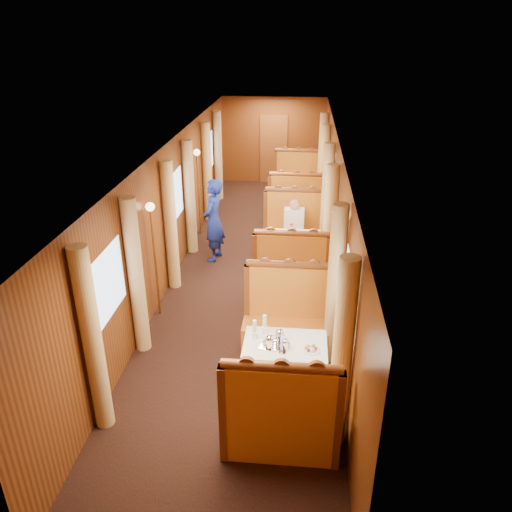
# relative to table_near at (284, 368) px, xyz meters

# --- Properties ---
(floor) EXTENTS (3.00, 12.00, 0.01)m
(floor) POSITION_rel_table_near_xyz_m (-0.75, 3.50, -0.38)
(floor) COLOR black
(floor) RESTS_ON ground
(ceiling) EXTENTS (3.00, 12.00, 0.01)m
(ceiling) POSITION_rel_table_near_xyz_m (-0.75, 3.50, 2.12)
(ceiling) COLOR silver
(ceiling) RESTS_ON wall_left
(wall_far) EXTENTS (3.00, 0.01, 2.50)m
(wall_far) POSITION_rel_table_near_xyz_m (-0.75, 9.50, 0.88)
(wall_far) COLOR brown
(wall_far) RESTS_ON floor
(wall_near) EXTENTS (3.00, 0.01, 2.50)m
(wall_near) POSITION_rel_table_near_xyz_m (-0.75, -2.50, 0.88)
(wall_near) COLOR brown
(wall_near) RESTS_ON floor
(wall_left) EXTENTS (0.01, 12.00, 2.50)m
(wall_left) POSITION_rel_table_near_xyz_m (-2.25, 3.50, 0.88)
(wall_left) COLOR brown
(wall_left) RESTS_ON floor
(wall_right) EXTENTS (0.01, 12.00, 2.50)m
(wall_right) POSITION_rel_table_near_xyz_m (0.75, 3.50, 0.88)
(wall_right) COLOR brown
(wall_right) RESTS_ON floor
(doorway_far) EXTENTS (0.80, 0.04, 2.00)m
(doorway_far) POSITION_rel_table_near_xyz_m (-0.75, 9.47, 0.62)
(doorway_far) COLOR brown
(doorway_far) RESTS_ON floor
(table_near) EXTENTS (1.05, 0.72, 0.75)m
(table_near) POSITION_rel_table_near_xyz_m (0.00, 0.00, 0.00)
(table_near) COLOR white
(table_near) RESTS_ON floor
(banquette_near_fwd) EXTENTS (1.30, 0.55, 1.34)m
(banquette_near_fwd) POSITION_rel_table_near_xyz_m (0.00, -1.01, 0.05)
(banquette_near_fwd) COLOR #BA4E14
(banquette_near_fwd) RESTS_ON floor
(banquette_near_aft) EXTENTS (1.30, 0.55, 1.34)m
(banquette_near_aft) POSITION_rel_table_near_xyz_m (0.00, 1.01, 0.05)
(banquette_near_aft) COLOR #BA4E14
(banquette_near_aft) RESTS_ON floor
(table_mid) EXTENTS (1.05, 0.72, 0.75)m
(table_mid) POSITION_rel_table_near_xyz_m (0.00, 3.50, 0.00)
(table_mid) COLOR white
(table_mid) RESTS_ON floor
(banquette_mid_fwd) EXTENTS (1.30, 0.55, 1.34)m
(banquette_mid_fwd) POSITION_rel_table_near_xyz_m (0.00, 2.49, 0.05)
(banquette_mid_fwd) COLOR #BA4E14
(banquette_mid_fwd) RESTS_ON floor
(banquette_mid_aft) EXTENTS (1.30, 0.55, 1.34)m
(banquette_mid_aft) POSITION_rel_table_near_xyz_m (0.00, 4.51, 0.05)
(banquette_mid_aft) COLOR #BA4E14
(banquette_mid_aft) RESTS_ON floor
(table_far) EXTENTS (1.05, 0.72, 0.75)m
(table_far) POSITION_rel_table_near_xyz_m (0.00, 7.00, 0.00)
(table_far) COLOR white
(table_far) RESTS_ON floor
(banquette_far_fwd) EXTENTS (1.30, 0.55, 1.34)m
(banquette_far_fwd) POSITION_rel_table_near_xyz_m (0.00, 5.99, 0.05)
(banquette_far_fwd) COLOR #BA4E14
(banquette_far_fwd) RESTS_ON floor
(banquette_far_aft) EXTENTS (1.30, 0.55, 1.34)m
(banquette_far_aft) POSITION_rel_table_near_xyz_m (0.00, 8.01, 0.05)
(banquette_far_aft) COLOR #BA4E14
(banquette_far_aft) RESTS_ON floor
(tea_tray) EXTENTS (0.40, 0.35, 0.01)m
(tea_tray) POSITION_rel_table_near_xyz_m (-0.12, -0.07, 0.38)
(tea_tray) COLOR silver
(tea_tray) RESTS_ON table_near
(teapot_left) EXTENTS (0.21, 0.19, 0.14)m
(teapot_left) POSITION_rel_table_near_xyz_m (-0.19, -0.12, 0.45)
(teapot_left) COLOR silver
(teapot_left) RESTS_ON tea_tray
(teapot_right) EXTENTS (0.15, 0.12, 0.12)m
(teapot_right) POSITION_rel_table_near_xyz_m (0.00, -0.12, 0.43)
(teapot_right) COLOR silver
(teapot_right) RESTS_ON tea_tray
(teapot_back) EXTENTS (0.21, 0.19, 0.14)m
(teapot_back) POSITION_rel_table_near_xyz_m (-0.07, 0.03, 0.45)
(teapot_back) COLOR silver
(teapot_back) RESTS_ON tea_tray
(fruit_plate) EXTENTS (0.24, 0.24, 0.05)m
(fruit_plate) POSITION_rel_table_near_xyz_m (0.32, -0.11, 0.39)
(fruit_plate) COLOR white
(fruit_plate) RESTS_ON table_near
(cup_inboard) EXTENTS (0.08, 0.08, 0.26)m
(cup_inboard) POSITION_rel_table_near_xyz_m (-0.40, 0.09, 0.48)
(cup_inboard) COLOR white
(cup_inboard) RESTS_ON table_near
(cup_outboard) EXTENTS (0.08, 0.08, 0.26)m
(cup_outboard) POSITION_rel_table_near_xyz_m (-0.28, 0.22, 0.48)
(cup_outboard) COLOR white
(cup_outboard) RESTS_ON table_near
(rose_vase_mid) EXTENTS (0.06, 0.06, 0.36)m
(rose_vase_mid) POSITION_rel_table_near_xyz_m (-0.03, 3.51, 0.55)
(rose_vase_mid) COLOR silver
(rose_vase_mid) RESTS_ON table_mid
(rose_vase_far) EXTENTS (0.06, 0.06, 0.36)m
(rose_vase_far) POSITION_rel_table_near_xyz_m (-0.02, 6.97, 0.55)
(rose_vase_far) COLOR silver
(rose_vase_far) RESTS_ON table_far
(window_left_near) EXTENTS (0.01, 1.20, 0.90)m
(window_left_near) POSITION_rel_table_near_xyz_m (-2.24, 0.00, 1.07)
(window_left_near) COLOR #95ADCF
(window_left_near) RESTS_ON wall_left
(curtain_left_near_a) EXTENTS (0.22, 0.22, 2.35)m
(curtain_left_near_a) POSITION_rel_table_near_xyz_m (-2.13, -0.78, 0.80)
(curtain_left_near_a) COLOR #E1B873
(curtain_left_near_a) RESTS_ON floor
(curtain_left_near_b) EXTENTS (0.22, 0.22, 2.35)m
(curtain_left_near_b) POSITION_rel_table_near_xyz_m (-2.13, 0.78, 0.80)
(curtain_left_near_b) COLOR #E1B873
(curtain_left_near_b) RESTS_ON floor
(window_right_near) EXTENTS (0.01, 1.20, 0.90)m
(window_right_near) POSITION_rel_table_near_xyz_m (0.74, 0.00, 1.07)
(window_right_near) COLOR #95ADCF
(window_right_near) RESTS_ON wall_right
(curtain_right_near_a) EXTENTS (0.22, 0.22, 2.35)m
(curtain_right_near_a) POSITION_rel_table_near_xyz_m (0.63, -0.78, 0.80)
(curtain_right_near_a) COLOR #E1B873
(curtain_right_near_a) RESTS_ON floor
(curtain_right_near_b) EXTENTS (0.22, 0.22, 2.35)m
(curtain_right_near_b) POSITION_rel_table_near_xyz_m (0.63, 0.78, 0.80)
(curtain_right_near_b) COLOR #E1B873
(curtain_right_near_b) RESTS_ON floor
(window_left_mid) EXTENTS (0.01, 1.20, 0.90)m
(window_left_mid) POSITION_rel_table_near_xyz_m (-2.24, 3.50, 1.07)
(window_left_mid) COLOR #95ADCF
(window_left_mid) RESTS_ON wall_left
(curtain_left_mid_a) EXTENTS (0.22, 0.22, 2.35)m
(curtain_left_mid_a) POSITION_rel_table_near_xyz_m (-2.13, 2.72, 0.80)
(curtain_left_mid_a) COLOR #E1B873
(curtain_left_mid_a) RESTS_ON floor
(curtain_left_mid_b) EXTENTS (0.22, 0.22, 2.35)m
(curtain_left_mid_b) POSITION_rel_table_near_xyz_m (-2.13, 4.28, 0.80)
(curtain_left_mid_b) COLOR #E1B873
(curtain_left_mid_b) RESTS_ON floor
(window_right_mid) EXTENTS (0.01, 1.20, 0.90)m
(window_right_mid) POSITION_rel_table_near_xyz_m (0.74, 3.50, 1.07)
(window_right_mid) COLOR #95ADCF
(window_right_mid) RESTS_ON wall_right
(curtain_right_mid_a) EXTENTS (0.22, 0.22, 2.35)m
(curtain_right_mid_a) POSITION_rel_table_near_xyz_m (0.63, 2.72, 0.80)
(curtain_right_mid_a) COLOR #E1B873
(curtain_right_mid_a) RESTS_ON floor
(curtain_right_mid_b) EXTENTS (0.22, 0.22, 2.35)m
(curtain_right_mid_b) POSITION_rel_table_near_xyz_m (0.63, 4.28, 0.80)
(curtain_right_mid_b) COLOR #E1B873
(curtain_right_mid_b) RESTS_ON floor
(window_left_far) EXTENTS (0.01, 1.20, 0.90)m
(window_left_far) POSITION_rel_table_near_xyz_m (-2.24, 7.00, 1.07)
(window_left_far) COLOR #95ADCF
(window_left_far) RESTS_ON wall_left
(curtain_left_far_a) EXTENTS (0.22, 0.22, 2.35)m
(curtain_left_far_a) POSITION_rel_table_near_xyz_m (-2.13, 6.22, 0.80)
(curtain_left_far_a) COLOR #E1B873
(curtain_left_far_a) RESTS_ON floor
(curtain_left_far_b) EXTENTS (0.22, 0.22, 2.35)m
(curtain_left_far_b) POSITION_rel_table_near_xyz_m (-2.13, 7.78, 0.80)
(curtain_left_far_b) COLOR #E1B873
(curtain_left_far_b) RESTS_ON floor
(window_right_far) EXTENTS (0.01, 1.20, 0.90)m
(window_right_far) POSITION_rel_table_near_xyz_m (0.74, 7.00, 1.07)
(window_right_far) COLOR #95ADCF
(window_right_far) RESTS_ON wall_right
(curtain_right_far_a) EXTENTS (0.22, 0.22, 2.35)m
(curtain_right_far_a) POSITION_rel_table_near_xyz_m (0.63, 6.22, 0.80)
(curtain_right_far_a) COLOR #E1B873
(curtain_right_far_a) RESTS_ON floor
(curtain_right_far_b) EXTENTS (0.22, 0.22, 2.35)m
(curtain_right_far_b) POSITION_rel_table_near_xyz_m (0.63, 7.78, 0.80)
(curtain_right_far_b) COLOR #E1B873
(curtain_right_far_b) RESTS_ON floor
(sconce_left_fore) EXTENTS (0.14, 0.14, 1.95)m
(sconce_left_fore) POSITION_rel_table_near_xyz_m (-2.15, 1.75, 1.01)
(sconce_left_fore) COLOR #BF8C3F
(sconce_left_fore) RESTS_ON floor
(sconce_right_fore) EXTENTS (0.14, 0.14, 1.95)m
(sconce_right_fore) POSITION_rel_table_near_xyz_m (0.65, 1.75, 1.01)
(sconce_right_fore) COLOR #BF8C3F
(sconce_right_fore) RESTS_ON floor
(sconce_left_aft) EXTENTS (0.14, 0.14, 1.95)m
(sconce_left_aft) POSITION_rel_table_near_xyz_m (-2.15, 5.25, 1.01)
(sconce_left_aft) COLOR #BF8C3F
(sconce_left_aft) RESTS_ON floor
(sconce_right_aft) EXTENTS (0.14, 0.14, 1.95)m
(sconce_right_aft) POSITION_rel_table_near_xyz_m (0.65, 5.25, 1.01)
(sconce_right_aft) COLOR #BF8C3F
(sconce_right_aft) RESTS_ON floor
(steward) EXTENTS (0.50, 0.67, 1.68)m
(steward) POSITION_rel_table_near_xyz_m (-1.59, 3.92, 0.47)
(steward) COLOR navy
(steward) RESTS_ON floor
(passenger) EXTENTS (0.40, 0.44, 0.76)m
(passenger) POSITION_rel_table_near_xyz_m (-0.00, 4.23, 0.37)
(passenger) COLOR beige
(passenger) RESTS_ON banquette_mid_aft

